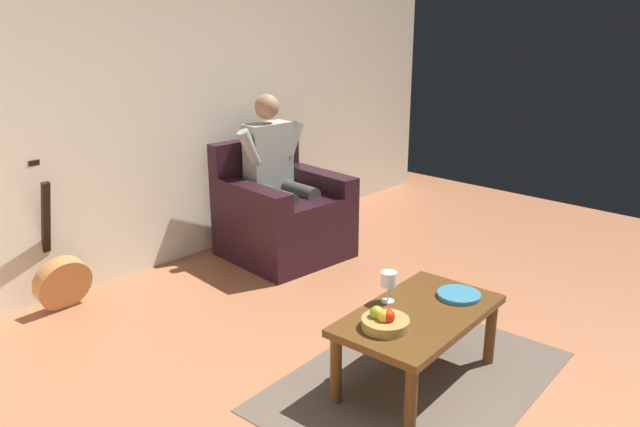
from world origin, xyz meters
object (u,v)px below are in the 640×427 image
object	(u,v)px
coffee_table	(419,323)
decorative_dish	(459,295)
fruit_bowl	(385,321)
person_seated	(278,172)
wine_glass_near	(389,281)
armchair	(282,216)
guitar	(61,277)

from	to	relation	value
coffee_table	decorative_dish	world-z (taller)	decorative_dish
fruit_bowl	decorative_dish	bearing A→B (deg)	171.22
person_seated	wine_glass_near	xyz separation A→B (m)	(0.81, 1.69, -0.15)
person_seated	coffee_table	xyz separation A→B (m)	(0.80, 1.88, -0.34)
wine_glass_near	fruit_bowl	bearing A→B (deg)	33.79
person_seated	fruit_bowl	bearing A→B (deg)	64.78
fruit_bowl	coffee_table	bearing A→B (deg)	174.34
armchair	person_seated	size ratio (longest dim) A/B	0.71
coffee_table	guitar	world-z (taller)	guitar
armchair	decorative_dish	bearing A→B (deg)	79.73
coffee_table	guitar	xyz separation A→B (m)	(0.87, -2.22, -0.13)
wine_glass_near	armchair	bearing A→B (deg)	-116.07
person_seated	decorative_dish	bearing A→B (deg)	79.91
wine_glass_near	fruit_bowl	distance (m)	0.31
armchair	wine_glass_near	distance (m)	1.86
wine_glass_near	decorative_dish	size ratio (longest dim) A/B	0.73
armchair	person_seated	world-z (taller)	person_seated
guitar	fruit_bowl	size ratio (longest dim) A/B	4.20
fruit_bowl	guitar	bearing A→B (deg)	-74.60
coffee_table	wine_glass_near	xyz separation A→B (m)	(0.02, -0.19, 0.18)
guitar	wine_glass_near	distance (m)	2.22
guitar	wine_glass_near	xyz separation A→B (m)	(-0.85, 2.03, 0.31)
coffee_table	fruit_bowl	xyz separation A→B (m)	(0.26, -0.03, 0.10)
armchair	fruit_bowl	world-z (taller)	armchair
armchair	decorative_dish	xyz separation A→B (m)	(0.50, 1.91, 0.10)
coffee_table	wine_glass_near	world-z (taller)	wine_glass_near
armchair	guitar	bearing A→B (deg)	-8.06
person_seated	armchair	bearing A→B (deg)	90.00
coffee_table	wine_glass_near	distance (m)	0.27
person_seated	fruit_bowl	size ratio (longest dim) A/B	5.38
armchair	decorative_dish	distance (m)	1.98
armchair	guitar	distance (m)	1.71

